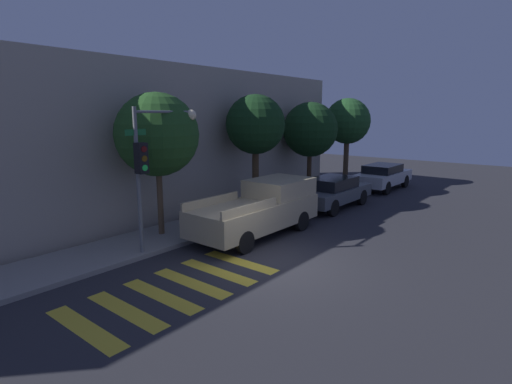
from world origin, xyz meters
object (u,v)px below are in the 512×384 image
pickup_truck (261,208)px  sedan_near_corner (333,191)px  traffic_light_pole (154,152)px  tree_midblock (256,125)px  tree_behind_truck (348,122)px  sedan_middle (383,176)px  tree_far_end (310,130)px  tree_near_corner (157,135)px

pickup_truck → sedan_near_corner: bearing=0.0°
traffic_light_pole → tree_midblock: size_ratio=0.88×
sedan_near_corner → tree_behind_truck: 7.33m
traffic_light_pole → sedan_middle: (14.99, -1.27, -2.40)m
tree_behind_truck → sedan_middle: bearing=-93.8°
tree_far_end → tree_near_corner: bearing=180.0°
traffic_light_pole → tree_near_corner: size_ratio=0.90×
traffic_light_pole → tree_behind_truck: bearing=4.5°
tree_far_end → tree_behind_truck: tree_behind_truck is taller
pickup_truck → tree_near_corner: 4.43m
sedan_near_corner → tree_near_corner: 8.77m
traffic_light_pole → tree_behind_truck: tree_behind_truck is taller
pickup_truck → sedan_near_corner: 5.37m
tree_midblock → tree_behind_truck: tree_behind_truck is taller
pickup_truck → tree_midblock: 4.65m
pickup_truck → tree_behind_truck: size_ratio=1.00×
sedan_near_corner → tree_midblock: size_ratio=0.89×
tree_near_corner → tree_behind_truck: bearing=-0.0°
tree_midblock → tree_behind_truck: 8.83m
tree_near_corner → tree_midblock: 5.28m
tree_near_corner → tree_behind_truck: size_ratio=0.96×
sedan_middle → tree_behind_truck: (0.16, 2.47, 3.06)m
traffic_light_pole → tree_midblock: 6.47m
tree_near_corner → tree_behind_truck: tree_behind_truck is taller
sedan_middle → pickup_truck: bearing=180.0°
pickup_truck → tree_behind_truck: tree_behind_truck is taller
traffic_light_pole → pickup_truck: (3.60, -1.27, -2.22)m
pickup_truck → sedan_middle: (11.39, 0.00, -0.18)m
pickup_truck → sedan_near_corner: pickup_truck is taller
pickup_truck → tree_midblock: bearing=42.2°
traffic_light_pole → pickup_truck: 4.41m
tree_near_corner → tree_far_end: size_ratio=1.02×
tree_midblock → tree_behind_truck: bearing=-0.0°
sedan_middle → tree_far_end: tree_far_end is taller
traffic_light_pole → tree_near_corner: tree_near_corner is taller
pickup_truck → tree_far_end: (7.27, 2.47, 2.52)m
sedan_near_corner → tree_far_end: 4.13m
sedan_near_corner → sedan_middle: (6.02, -0.00, 0.01)m
tree_behind_truck → tree_near_corner: bearing=180.0°
sedan_near_corner → sedan_middle: 6.02m
traffic_light_pole → sedan_near_corner: (8.97, -1.27, -2.40)m
sedan_near_corner → tree_near_corner: (-7.92, 2.47, 2.84)m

